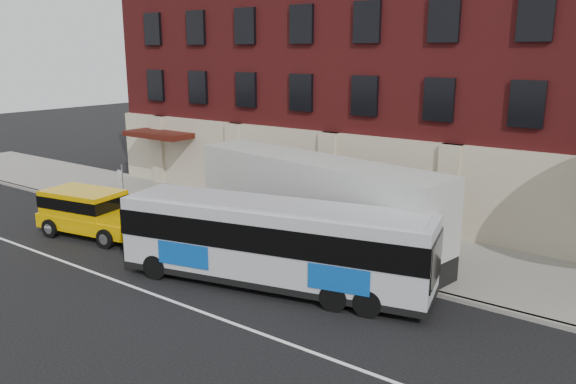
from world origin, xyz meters
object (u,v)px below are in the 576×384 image
Objects in this scene: yellow_suv at (90,210)px; shipping_container at (315,206)px; city_bus at (273,241)px; sign_pole at (122,186)px.

shipping_container is (9.16, 4.04, 0.75)m from yellow_suv.
yellow_suv is (-9.96, -0.29, -0.50)m from city_bus.
city_bus is 9.97m from yellow_suv.
sign_pole is at bearing 117.89° from yellow_suv.
yellow_suv is at bearing -156.18° from shipping_container.
city_bus is at bearing 1.65° from yellow_suv.
yellow_suv is (1.59, -3.01, -0.30)m from sign_pole.
yellow_suv is 0.46× the size of shipping_container.
city_bus is 2.07× the size of yellow_suv.
yellow_suv is at bearing -178.35° from city_bus.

